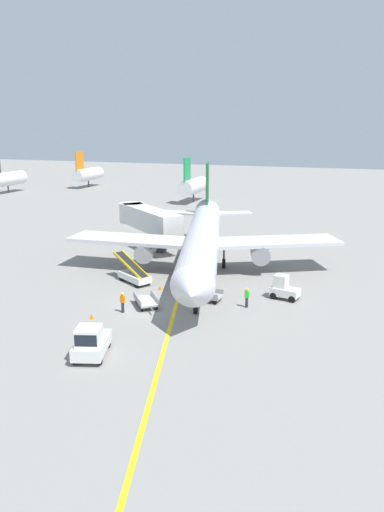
# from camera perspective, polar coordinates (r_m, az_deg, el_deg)

# --- Properties ---
(ground_plane) EXTENTS (300.00, 300.00, 0.00)m
(ground_plane) POSITION_cam_1_polar(r_m,az_deg,el_deg) (41.67, -5.31, -5.88)
(ground_plane) COLOR gray
(taxi_line_yellow) EXTENTS (22.88, 76.83, 0.01)m
(taxi_line_yellow) POSITION_cam_1_polar(r_m,az_deg,el_deg) (45.58, -1.38, -3.99)
(taxi_line_yellow) COLOR yellow
(taxi_line_yellow) RESTS_ON ground
(airliner) EXTENTS (27.78, 34.67, 10.10)m
(airliner) POSITION_cam_1_polar(r_m,az_deg,el_deg) (50.79, 1.20, 1.96)
(airliner) COLOR silver
(airliner) RESTS_ON ground
(jet_bridge) EXTENTS (11.41, 10.10, 4.85)m
(jet_bridge) POSITION_cam_1_polar(r_m,az_deg,el_deg) (61.88, -5.28, 4.31)
(jet_bridge) COLOR silver
(jet_bridge) RESTS_ON ground
(pushback_tug) EXTENTS (2.90, 4.01, 2.20)m
(pushback_tug) POSITION_cam_1_polar(r_m,az_deg,el_deg) (33.40, -11.46, -9.63)
(pushback_tug) COLOR silver
(pushback_tug) RESTS_ON ground
(baggage_tug_near_wing) EXTENTS (2.61, 1.76, 2.10)m
(baggage_tug_near_wing) POSITION_cam_1_polar(r_m,az_deg,el_deg) (43.99, 10.40, -3.66)
(baggage_tug_near_wing) COLOR silver
(baggage_tug_near_wing) RESTS_ON ground
(belt_loader_forward_hold) EXTENTS (4.92, 3.67, 2.59)m
(belt_loader_forward_hold) POSITION_cam_1_polar(r_m,az_deg,el_deg) (48.08, -6.65, -2.12)
(belt_loader_forward_hold) COLOR silver
(belt_loader_forward_hold) RESTS_ON ground
(baggage_cart_loaded) EXTENTS (3.79, 1.66, 0.94)m
(baggage_cart_loaded) POSITION_cam_1_polar(r_m,az_deg,el_deg) (42.96, 1.50, -4.51)
(baggage_cart_loaded) COLOR #A5A5A8
(baggage_cart_loaded) RESTS_ON ground
(baggage_cart_empty_trailing) EXTENTS (2.98, 3.44, 0.94)m
(baggage_cart_empty_trailing) POSITION_cam_1_polar(r_m,az_deg,el_deg) (41.81, -5.24, -5.12)
(baggage_cart_empty_trailing) COLOR #A5A5A8
(baggage_cart_empty_trailing) RESTS_ON ground
(ground_crew_marshaller) EXTENTS (0.36, 0.24, 1.70)m
(ground_crew_marshaller) POSITION_cam_1_polar(r_m,az_deg,el_deg) (41.50, 6.27, -4.65)
(ground_crew_marshaller) COLOR #26262D
(ground_crew_marshaller) RESTS_ON ground
(ground_crew_wing_walker) EXTENTS (0.36, 0.24, 1.70)m
(ground_crew_wing_walker) POSITION_cam_1_polar(r_m,az_deg,el_deg) (40.54, -7.91, -5.18)
(ground_crew_wing_walker) COLOR #26262D
(ground_crew_wing_walker) RESTS_ON ground
(safety_cone_nose_left) EXTENTS (0.36, 0.36, 0.44)m
(safety_cone_nose_left) POSITION_cam_1_polar(r_m,az_deg,el_deg) (39.85, -11.36, -6.75)
(safety_cone_nose_left) COLOR orange
(safety_cone_nose_left) RESTS_ON ground
(safety_cone_nose_right) EXTENTS (0.36, 0.36, 0.44)m
(safety_cone_nose_right) POSITION_cam_1_polar(r_m,az_deg,el_deg) (45.87, -3.66, -3.61)
(safety_cone_nose_right) COLOR orange
(safety_cone_nose_right) RESTS_ON ground
(distant_aircraft_far_left) EXTENTS (3.00, 10.10, 8.80)m
(distant_aircraft_far_left) POSITION_cam_1_polar(r_m,az_deg,el_deg) (119.54, -20.34, 8.28)
(distant_aircraft_far_left) COLOR silver
(distant_aircraft_far_left) RESTS_ON ground
(distant_aircraft_mid_left) EXTENTS (3.00, 10.10, 8.80)m
(distant_aircraft_mid_left) POSITION_cam_1_polar(r_m,az_deg,el_deg) (125.67, -11.78, 9.14)
(distant_aircraft_mid_left) COLOR silver
(distant_aircraft_mid_left) RESTS_ON ground
(distant_aircraft_mid_right) EXTENTS (3.00, 10.10, 8.80)m
(distant_aircraft_mid_right) POSITION_cam_1_polar(r_m,az_deg,el_deg) (98.58, 0.14, 8.02)
(distant_aircraft_mid_right) COLOR silver
(distant_aircraft_mid_right) RESTS_ON ground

